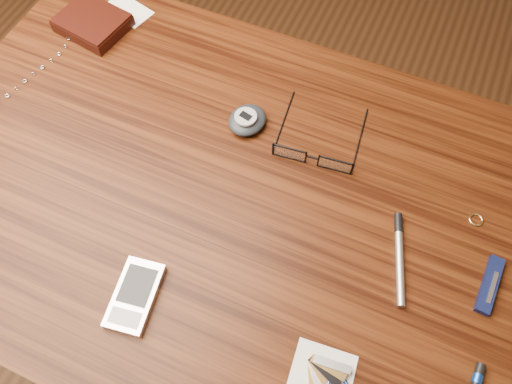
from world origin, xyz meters
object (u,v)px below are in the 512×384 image
(desk, at_px, (218,217))
(pocket_knife, at_px, (490,285))
(eyeglasses, at_px, (313,155))
(pedometer, at_px, (247,120))
(wallet_and_card, at_px, (93,22))
(pda_phone, at_px, (135,296))
(silver_pen, at_px, (399,251))

(desk, bearing_deg, pocket_knife, 1.86)
(eyeglasses, distance_m, pedometer, 0.13)
(eyeglasses, bearing_deg, wallet_and_card, 167.01)
(pedometer, xyz_separation_m, pocket_knife, (0.43, -0.12, -0.01))
(pda_phone, xyz_separation_m, silver_pen, (0.32, 0.21, -0.00))
(pda_phone, distance_m, silver_pen, 0.38)
(pedometer, bearing_deg, wallet_and_card, 165.94)
(pda_phone, xyz_separation_m, pedometer, (0.02, 0.33, 0.00))
(silver_pen, bearing_deg, desk, -177.64)
(eyeglasses, distance_m, pda_phone, 0.34)
(pocket_knife, xyz_separation_m, silver_pen, (-0.13, -0.00, 0.00))
(desk, bearing_deg, wallet_and_card, 148.26)
(pda_phone, relative_size, silver_pen, 0.80)
(wallet_and_card, distance_m, pda_phone, 0.54)
(eyeglasses, bearing_deg, desk, -137.84)
(desk, distance_m, wallet_and_card, 0.44)
(desk, distance_m, silver_pen, 0.31)
(wallet_and_card, relative_size, pocket_knife, 1.82)
(eyeglasses, relative_size, silver_pen, 1.08)
(pda_phone, bearing_deg, wallet_and_card, 128.54)
(desk, xyz_separation_m, wallet_and_card, (-0.36, 0.22, 0.11))
(pedometer, bearing_deg, pda_phone, -93.42)
(desk, xyz_separation_m, pocket_knife, (0.42, 0.01, 0.11))
(pocket_knife, bearing_deg, pda_phone, -154.34)
(wallet_and_card, bearing_deg, silver_pen, -17.84)
(eyeglasses, xyz_separation_m, pda_phone, (-0.14, -0.31, -0.01))
(wallet_and_card, xyz_separation_m, pocket_knife, (0.78, -0.21, -0.01))
(pedometer, distance_m, silver_pen, 0.32)
(wallet_and_card, xyz_separation_m, pda_phone, (0.34, -0.42, -0.01))
(pda_phone, bearing_deg, pocket_knife, 25.66)
(desk, relative_size, wallet_and_card, 6.13)
(wallet_and_card, relative_size, silver_pen, 1.18)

